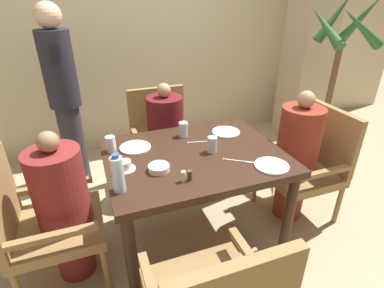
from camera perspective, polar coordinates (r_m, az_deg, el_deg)
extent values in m
plane|color=tan|center=(2.49, 0.39, -17.29)|extent=(16.00, 16.00, 0.00)
cube|color=beige|center=(3.60, -10.87, 21.28)|extent=(8.00, 0.06, 2.80)
cube|color=#BCAD8E|center=(4.02, 21.84, 19.80)|extent=(0.44, 0.44, 2.70)
cube|color=#331E14|center=(2.04, 0.45, -2.43)|extent=(1.19, 0.92, 0.05)
cylinder|color=#331E14|center=(1.88, -11.36, -21.28)|extent=(0.07, 0.07, 0.71)
cylinder|color=#331E14|center=(2.20, 17.79, -13.42)|extent=(0.07, 0.07, 0.71)
cylinder|color=#331E14|center=(2.49, -14.65, -7.77)|extent=(0.07, 0.07, 0.71)
cylinder|color=#331E14|center=(2.74, 7.89, -3.49)|extent=(0.07, 0.07, 0.71)
cube|color=olive|center=(2.16, -24.09, -14.32)|extent=(0.55, 0.55, 0.07)
cube|color=olive|center=(2.05, -32.69, -9.07)|extent=(0.05, 0.55, 0.49)
cube|color=olive|center=(2.27, -24.67, -7.25)|extent=(0.49, 0.04, 0.04)
cube|color=olive|center=(1.87, -25.21, -15.68)|extent=(0.49, 0.04, 0.04)
cylinder|color=olive|center=(2.46, -17.24, -13.67)|extent=(0.04, 0.04, 0.36)
cylinder|color=olive|center=(2.11, -16.03, -22.04)|extent=(0.04, 0.04, 0.36)
cylinder|color=olive|center=(2.52, -28.66, -15.17)|extent=(0.04, 0.04, 0.36)
cylinder|color=maroon|center=(2.27, -21.64, -17.58)|extent=(0.24, 0.24, 0.43)
cylinder|color=maroon|center=(1.98, -23.94, -7.75)|extent=(0.32, 0.32, 0.51)
sphere|color=#997051|center=(1.83, -25.77, 0.39)|extent=(0.12, 0.12, 0.12)
cube|color=olive|center=(2.87, -5.20, -0.91)|extent=(0.55, 0.55, 0.07)
cube|color=olive|center=(2.98, -6.75, 6.06)|extent=(0.55, 0.05, 0.49)
cube|color=olive|center=(2.87, -0.44, 2.65)|extent=(0.04, 0.49, 0.04)
cube|color=olive|center=(2.76, -10.42, 1.08)|extent=(0.04, 0.49, 0.04)
cylinder|color=olive|center=(2.85, 1.08, -6.12)|extent=(0.04, 0.04, 0.36)
cylinder|color=olive|center=(2.73, -8.59, -8.00)|extent=(0.04, 0.04, 0.36)
cylinder|color=olive|center=(3.24, -2.05, -1.67)|extent=(0.04, 0.04, 0.36)
cylinder|color=olive|center=(3.14, -10.53, -3.13)|extent=(0.04, 0.04, 0.36)
cylinder|color=#5B1419|center=(2.91, -4.73, -4.57)|extent=(0.24, 0.24, 0.43)
cylinder|color=#5B1419|center=(2.70, -5.11, 3.86)|extent=(0.32, 0.32, 0.50)
sphere|color=tan|center=(2.59, -5.39, 10.15)|extent=(0.12, 0.12, 0.12)
cube|color=olive|center=(2.64, 19.64, -5.20)|extent=(0.55, 0.55, 0.07)
cube|color=olive|center=(2.68, 24.82, 1.11)|extent=(0.05, 0.55, 0.49)
cube|color=olive|center=(2.41, 23.89, -5.01)|extent=(0.49, 0.04, 0.04)
cube|color=olive|center=(2.74, 16.92, 0.14)|extent=(0.49, 0.04, 0.04)
cylinder|color=olive|center=(2.48, 17.86, -13.38)|extent=(0.04, 0.04, 0.36)
cylinder|color=olive|center=(2.79, 11.93, -7.53)|extent=(0.04, 0.04, 0.36)
cylinder|color=olive|center=(2.77, 26.07, -10.33)|extent=(0.04, 0.04, 0.36)
cylinder|color=olive|center=(3.05, 19.81, -5.42)|extent=(0.04, 0.04, 0.36)
cylinder|color=maroon|center=(2.71, 18.05, -8.71)|extent=(0.24, 0.24, 0.43)
cylinder|color=maroon|center=(2.46, 19.66, 0.57)|extent=(0.32, 0.32, 0.55)
sphere|color=tan|center=(2.34, 20.93, 7.94)|extent=(0.13, 0.13, 0.13)
cube|color=olive|center=(1.61, 11.88, -21.42)|extent=(0.04, 0.49, 0.04)
cylinder|color=olive|center=(2.02, 6.66, -23.79)|extent=(0.04, 0.04, 0.36)
cylinder|color=#2D2D33|center=(3.20, -21.60, 0.21)|extent=(0.22, 0.22, 0.79)
cylinder|color=#23232D|center=(2.97, -24.02, 12.82)|extent=(0.28, 0.28, 0.67)
sphere|color=beige|center=(2.91, -25.77, 21.23)|extent=(0.22, 0.22, 0.22)
cube|color=black|center=(2.77, -24.78, 15.38)|extent=(0.07, 0.01, 0.14)
cylinder|color=brown|center=(3.62, 22.74, -1.38)|extent=(0.35, 0.35, 0.28)
cylinder|color=brown|center=(3.38, 24.73, 8.45)|extent=(0.06, 0.06, 1.03)
cone|color=#285B2D|center=(3.38, 29.42, 20.06)|extent=(0.10, 0.42, 0.46)
cone|color=#285B2D|center=(3.36, 25.62, 21.10)|extent=(0.39, 0.13, 0.49)
cone|color=#285B2D|center=(3.11, 24.13, 19.78)|extent=(0.10, 0.49, 0.38)
cone|color=#285B2D|center=(3.09, 29.61, 18.73)|extent=(0.49, 0.16, 0.38)
cylinder|color=white|center=(2.34, 6.48, 2.29)|extent=(0.22, 0.22, 0.01)
cylinder|color=white|center=(2.13, -10.76, -0.64)|extent=(0.22, 0.22, 0.01)
cylinder|color=white|center=(1.94, 14.93, -4.03)|extent=(0.22, 0.22, 0.01)
cylinder|color=white|center=(1.89, -12.62, -4.70)|extent=(0.13, 0.13, 0.01)
cylinder|color=white|center=(1.88, -12.71, -3.90)|extent=(0.08, 0.08, 0.05)
cylinder|color=white|center=(1.84, -6.31, -4.55)|extent=(0.13, 0.13, 0.04)
cylinder|color=silver|center=(1.66, -13.94, -5.70)|extent=(0.07, 0.07, 0.21)
cylinder|color=#3359B2|center=(1.60, -14.40, -2.23)|extent=(0.04, 0.04, 0.02)
cylinder|color=silver|center=(2.03, 3.87, -0.10)|extent=(0.07, 0.07, 0.11)
cylinder|color=silver|center=(2.11, -15.22, -0.01)|extent=(0.07, 0.07, 0.11)
cylinder|color=silver|center=(2.25, -1.68, 2.81)|extent=(0.07, 0.07, 0.11)
cylinder|color=white|center=(1.73, -1.65, -6.19)|extent=(0.03, 0.03, 0.07)
cylinder|color=#4C3D2D|center=(1.74, -0.42, -5.99)|extent=(0.03, 0.03, 0.06)
cube|color=silver|center=(2.18, 1.39, 0.39)|extent=(0.18, 0.05, 0.00)
cube|color=silver|center=(2.19, 3.76, 0.53)|extent=(0.04, 0.03, 0.00)
cube|color=silver|center=(1.96, 8.51, -3.16)|extent=(0.16, 0.11, 0.00)
cube|color=silver|center=(1.96, 11.18, -3.46)|extent=(0.06, 0.05, 0.00)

